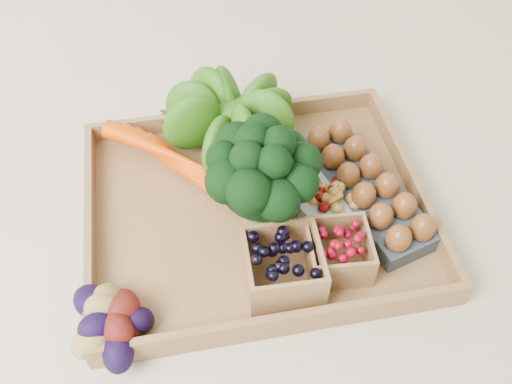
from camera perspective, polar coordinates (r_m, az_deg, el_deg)
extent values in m
plane|color=beige|center=(0.96, 0.00, -2.31)|extent=(4.00, 4.00, 0.00)
cube|color=olive|center=(0.96, 0.00, -2.03)|extent=(0.55, 0.45, 0.01)
sphere|color=#224A0B|center=(1.00, -2.21, 8.03)|extent=(0.16, 0.16, 0.16)
cylinder|color=#8C9EA5|center=(0.95, 7.72, -1.06)|extent=(0.12, 0.12, 0.03)
cube|color=#384147|center=(0.97, 10.80, -0.03)|extent=(0.17, 0.30, 0.03)
cube|color=black|center=(0.84, 2.73, -7.47)|extent=(0.12, 0.12, 0.08)
cube|color=maroon|center=(0.87, 8.19, -5.90)|extent=(0.10, 0.10, 0.06)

